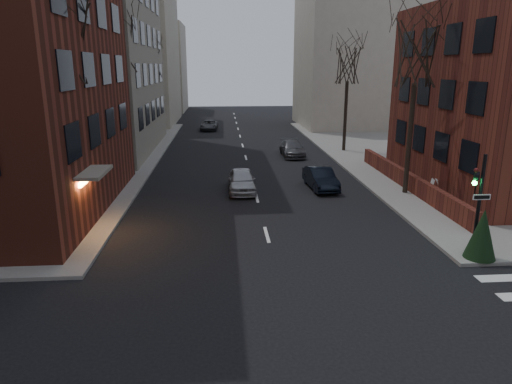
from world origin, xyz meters
TOP-DOWN VIEW (x-y plane):
  - low_wall_right at (9.30, 19.00)m, footprint 0.35×16.00m
  - building_distant_la at (-15.00, 55.00)m, footprint 14.00×16.00m
  - building_distant_ra at (15.00, 50.00)m, footprint 14.00×14.00m
  - building_distant_lb at (-13.00, 72.00)m, footprint 10.00×12.00m
  - traffic_signal at (7.94, 8.99)m, footprint 0.76×0.44m
  - tree_left_a at (-8.80, 14.00)m, footprint 4.18×4.18m
  - tree_left_b at (-8.80, 26.00)m, footprint 4.40×4.40m
  - tree_left_c at (-8.80, 40.00)m, footprint 3.96×3.96m
  - tree_right_a at (8.80, 18.00)m, footprint 3.96×3.96m
  - tree_right_b at (8.80, 32.00)m, footprint 3.74×3.74m
  - streetlamp_near at (-8.20, 22.00)m, footprint 0.36×0.36m
  - streetlamp_far at (-8.20, 42.00)m, footprint 0.36×0.36m
  - parked_sedan at (4.10, 19.79)m, footprint 1.68×4.11m
  - car_lane_silver at (-0.80, 19.44)m, footprint 1.64×4.05m
  - car_lane_gray at (3.94, 30.37)m, footprint 1.82×4.41m
  - car_lane_far at (-3.48, 47.07)m, footprint 2.12×4.27m
  - sandwich_board at (10.40, 17.68)m, footprint 0.45×0.59m
  - evergreen_shrub at (7.98, 8.50)m, footprint 1.23×1.23m

SIDE VIEW (x-z plane):
  - car_lane_far at x=-3.48m, z-range 0.00..1.16m
  - sandwich_board at x=10.40m, z-range 0.15..1.02m
  - car_lane_gray at x=3.94m, z-range 0.00..1.28m
  - low_wall_right at x=9.30m, z-range 0.15..1.15m
  - parked_sedan at x=4.10m, z-range 0.00..1.32m
  - car_lane_silver at x=-0.80m, z-range 0.00..1.38m
  - evergreen_shrub at x=7.98m, z-range 0.15..2.13m
  - traffic_signal at x=7.94m, z-range -0.09..3.91m
  - streetlamp_near at x=-8.20m, z-range 1.10..7.38m
  - streetlamp_far at x=-8.20m, z-range 1.10..7.38m
  - building_distant_lb at x=-13.00m, z-range 0.00..14.00m
  - tree_right_b at x=8.80m, z-range 3.00..12.18m
  - building_distant_ra at x=15.00m, z-range 0.00..16.00m
  - tree_left_c at x=-8.80m, z-range 3.17..12.89m
  - tree_right_a at x=8.80m, z-range 3.17..12.89m
  - tree_left_a at x=-8.80m, z-range 3.34..13.60m
  - tree_left_b at x=-8.80m, z-range 3.51..14.31m
  - building_distant_la at x=-15.00m, z-range 0.00..18.00m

